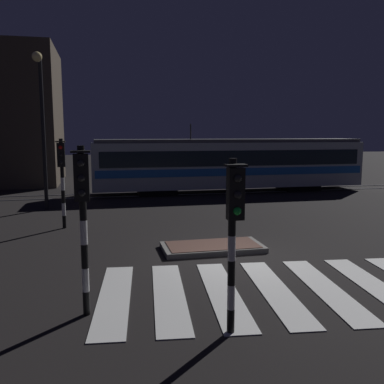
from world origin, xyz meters
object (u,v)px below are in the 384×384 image
(traffic_light_kerb_mid_left, at_px, (234,221))
(tram, at_px, (230,164))
(traffic_light_corner_near_left, at_px, (83,206))
(traffic_light_corner_far_left, at_px, (62,170))
(street_lamp_trackside_left, at_px, (42,113))

(traffic_light_kerb_mid_left, bearing_deg, tram, 72.55)
(traffic_light_corner_near_left, bearing_deg, traffic_light_corner_far_left, 97.27)
(traffic_light_kerb_mid_left, xyz_separation_m, street_lamp_trackside_left, (-4.78, 13.79, 2.42))
(traffic_light_corner_far_left, distance_m, traffic_light_corner_near_left, 8.23)
(traffic_light_corner_near_left, height_order, street_lamp_trackside_left, street_lamp_trackside_left)
(traffic_light_corner_near_left, bearing_deg, street_lamp_trackside_left, 99.97)
(traffic_light_corner_far_left, bearing_deg, traffic_light_corner_near_left, -82.73)
(traffic_light_corner_far_left, height_order, street_lamp_trackside_left, street_lamp_trackside_left)
(traffic_light_corner_far_left, xyz_separation_m, traffic_light_kerb_mid_left, (3.65, -9.55, -0.14))
(traffic_light_kerb_mid_left, distance_m, tram, 18.72)
(street_lamp_trackside_left, bearing_deg, traffic_light_corner_far_left, -74.96)
(traffic_light_corner_far_left, relative_size, traffic_light_corner_near_left, 1.01)
(street_lamp_trackside_left, relative_size, tram, 0.43)
(traffic_light_corner_far_left, distance_m, traffic_light_kerb_mid_left, 10.23)
(traffic_light_corner_far_left, relative_size, tram, 0.20)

